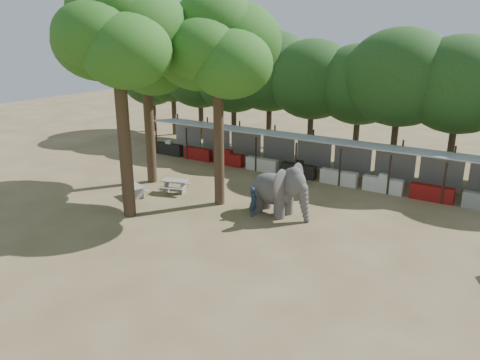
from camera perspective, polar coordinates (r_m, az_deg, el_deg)
The scene contains 10 objects.
ground at distance 20.45m, azimuth -5.23°, elevation -9.42°, with size 100.00×100.00×0.00m, color brown.
vendor_stalls at distance 31.39m, azimuth 10.26°, elevation 2.41°, with size 28.00×2.99×2.80m.
yard_tree_left at distance 29.67m, azimuth -11.47°, elevation 15.23°, with size 7.10×6.90×11.02m.
yard_tree_center at distance 23.99m, azimuth -14.75°, elevation 16.93°, with size 7.10×6.90×12.04m.
yard_tree_back at distance 25.07m, azimuth -2.77°, elevation 15.94°, with size 7.10×6.90×11.36m.
backdrop_trees at distance 35.37m, azimuth 13.93°, elevation 11.03°, with size 46.46×5.95×8.33m.
elephant at distance 24.54m, azimuth 4.84°, elevation -1.18°, with size 3.68×2.78×2.77m.
handler at distance 24.48m, azimuth 1.62°, elevation -2.62°, with size 0.58×0.38×1.60m, color #26384C.
picnic_table_near at distance 28.05m, azimuth -12.62°, elevation -1.13°, with size 1.75×1.67×0.70m.
picnic_table_far at distance 28.37m, azimuth -7.92°, elevation -0.53°, with size 1.92×1.82×0.78m.
Camera 1 is at (11.28, -14.31, 9.28)m, focal length 35.00 mm.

